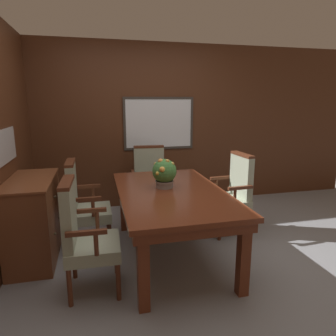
% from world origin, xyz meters
% --- Properties ---
extents(ground_plane, '(14.00, 14.00, 0.00)m').
position_xyz_m(ground_plane, '(0.00, 0.00, 0.00)').
color(ground_plane, gray).
extents(wall_back, '(7.20, 0.08, 2.45)m').
position_xyz_m(wall_back, '(0.00, 1.90, 1.23)').
color(wall_back, '#4C2816').
rests_on(wall_back, ground_plane).
extents(dining_table, '(1.05, 1.76, 0.72)m').
position_xyz_m(dining_table, '(0.00, 0.19, 0.63)').
color(dining_table, maroon).
rests_on(dining_table, ground_plane).
extents(chair_right_far, '(0.47, 0.53, 0.99)m').
position_xyz_m(chair_right_far, '(0.90, 0.62, 0.52)').
color(chair_right_far, '#562B19').
rests_on(chair_right_far, ground_plane).
extents(chair_left_far, '(0.45, 0.52, 0.99)m').
position_xyz_m(chair_left_far, '(-0.89, 0.62, 0.52)').
color(chair_left_far, '#562B19').
rests_on(chair_left_far, ground_plane).
extents(chair_left_near, '(0.46, 0.53, 0.99)m').
position_xyz_m(chair_left_near, '(-0.86, -0.21, 0.52)').
color(chair_left_near, '#562B19').
rests_on(chair_left_near, ground_plane).
extents(chair_head_far, '(0.53, 0.47, 0.99)m').
position_xyz_m(chair_head_far, '(0.00, 1.43, 0.52)').
color(chair_head_far, '#562B19').
rests_on(chair_head_far, ground_plane).
extents(potted_plant, '(0.25, 0.26, 0.31)m').
position_xyz_m(potted_plant, '(-0.04, 0.31, 0.88)').
color(potted_plant, gray).
rests_on(potted_plant, dining_table).
extents(sideboard_cabinet, '(0.46, 0.97, 0.84)m').
position_xyz_m(sideboard_cabinet, '(-1.38, 0.50, 0.42)').
color(sideboard_cabinet, brown).
rests_on(sideboard_cabinet, ground_plane).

